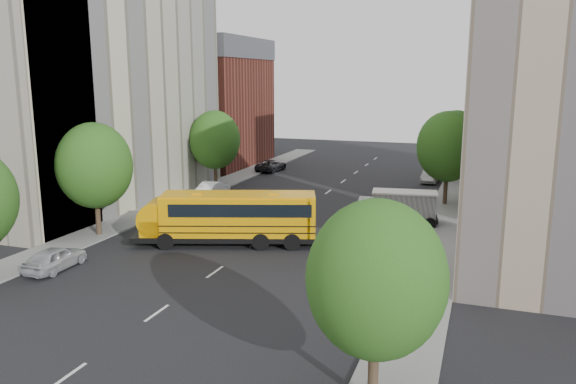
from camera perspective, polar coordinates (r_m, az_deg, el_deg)
The scene contains 22 objects.
ground at distance 39.39m, azimuth -2.16°, elevation -4.42°, with size 120.00×120.00×0.00m, color black.
sidewalk_left at distance 48.81m, azimuth -12.60°, elevation -1.47°, with size 3.00×80.00×0.12m, color slate.
sidewalk_right at distance 41.67m, azimuth 15.38°, elevation -3.86°, with size 3.00×80.00×0.12m, color slate.
lane_markings at distance 48.53m, azimuth 2.20°, elevation -1.34°, with size 0.15×64.00×0.01m, color silver.
building_left_cream at distance 52.17m, azimuth -18.66°, elevation 10.06°, with size 10.00×26.00×20.00m, color #BCB697.
building_left_redbrick at distance 70.96m, azimuth -7.42°, elevation 7.99°, with size 10.00×15.00×13.00m, color maroon.
building_left_near at distance 44.42m, azimuth -26.92°, elevation 7.31°, with size 10.00×7.00×17.00m, color beige.
building_right_near at distance 31.00m, azimuth 26.95°, elevation 5.96°, with size 10.00×7.00×17.00m, color tan.
building_right_far at distance 55.33m, azimuth 23.92°, elevation 8.69°, with size 10.00×22.00×18.00m, color beige.
building_right_sidewall at distance 44.37m, azimuth 24.90°, elevation 8.13°, with size 10.10×0.30×18.00m, color brown.
street_tree_1 at distance 40.42m, azimuth -19.06°, elevation 2.55°, with size 5.12×5.12×7.90m.
street_tree_2 at distance 55.50m, azimuth -7.44°, elevation 5.27°, with size 4.99×4.99×7.71m.
street_tree_3 at distance 18.57m, azimuth 8.96°, elevation -8.78°, with size 4.61×4.61×7.11m.
street_tree_4 at distance 49.59m, azimuth 15.93°, elevation 4.46°, with size 5.25×5.25×8.10m.
street_tree_5 at distance 61.54m, azimuth 16.68°, elevation 5.38°, with size 4.86×4.86×7.51m.
school_bus at distance 37.03m, azimuth -6.26°, elevation -2.39°, with size 12.65×6.67×3.51m.
safari_truck at distance 42.87m, azimuth 11.14°, elevation -1.46°, with size 6.14×2.95×2.53m.
parked_car_0 at distance 35.01m, azimuth -22.56°, elevation -6.22°, with size 1.63×4.06×1.38m, color #B5B6BC.
parked_car_1 at distance 52.57m, azimuth -7.60°, elevation 0.37°, with size 1.51×4.32×1.42m, color white.
parked_car_2 at distance 65.94m, azimuth -1.72°, elevation 2.72°, with size 2.24×4.86×1.35m, color black.
parked_car_3 at distance 32.62m, azimuth 9.35°, elevation -6.80°, with size 1.85×4.55×1.32m, color maroon.
parked_car_5 at distance 60.81m, azimuth 14.32°, elevation 1.66°, with size 1.56×4.46×1.47m, color #9C9B97.
Camera 1 is at (14.06, -35.15, 10.89)m, focal length 35.00 mm.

